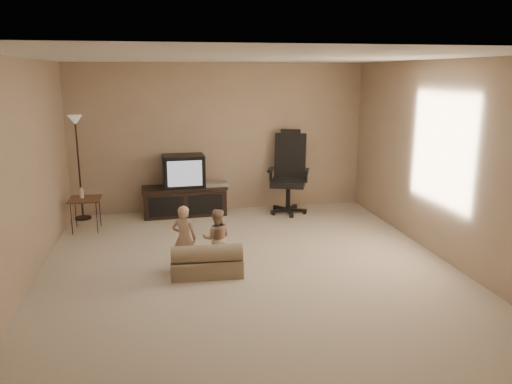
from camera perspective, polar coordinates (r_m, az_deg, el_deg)
floor at (r=6.23m, az=-0.97°, el=-8.51°), size 5.50×5.50×0.00m
room_shell at (r=5.84m, az=-1.03°, el=5.45°), size 5.50×5.50×5.50m
tv_stand at (r=8.42m, az=-8.15°, el=0.20°), size 1.44×0.57×1.02m
office_chair at (r=8.50m, az=3.77°, el=1.00°), size 0.83×0.85×1.40m
side_table at (r=7.91m, az=-19.01°, el=-0.80°), size 0.46×0.46×0.68m
floor_lamp at (r=8.43m, az=-19.78°, el=5.16°), size 0.26×0.26×1.69m
child_sofa at (r=5.95m, az=-5.64°, el=-7.95°), size 0.86×0.51×0.41m
toddler_left at (r=6.05m, az=-8.22°, el=-5.25°), size 0.35×0.30×0.81m
toddler_right at (r=6.11m, az=-4.49°, el=-5.31°), size 0.38×0.23×0.74m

